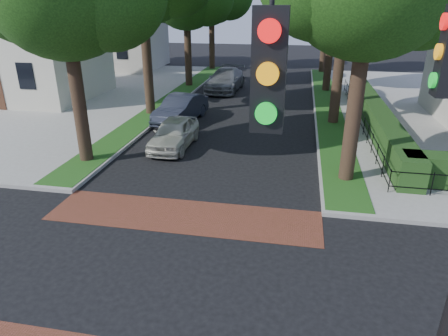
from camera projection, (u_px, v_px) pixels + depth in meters
The scene contains 12 objects.
ground at pixel (150, 276), 10.31m from camera, with size 120.00×120.00×0.00m, color black.
crosswalk_far at pixel (184, 216), 13.21m from camera, with size 9.00×2.20×0.01m, color brown.
grass_strip_ne at pixel (327, 105), 26.64m from camera, with size 1.60×29.80×0.02m, color #264D16.
grass_strip_nw at pixel (172, 98), 28.48m from camera, with size 1.60×29.80×0.02m, color #264D16.
hedge_main_road at pixel (374, 114), 22.30m from camera, with size 1.00×18.00×1.20m, color #163C14.
fence_main_road at pixel (359, 116), 22.49m from camera, with size 0.06×18.00×0.90m, color black, non-canonical shape.
house_left_near at pixel (23, 25), 27.31m from camera, with size 10.00×9.00×10.14m.
house_left_far at pixel (112, 17), 40.00m from camera, with size 10.00×9.00×10.14m.
traffic_signal at pixel (448, 222), 3.66m from camera, with size 2.17×2.00×8.00m.
parked_car_front at pixel (174, 133), 19.16m from camera, with size 1.68×4.18×1.42m, color beige.
parked_car_middle at pixel (181, 109), 23.27m from camera, with size 1.63×4.67×1.54m, color #202430.
parked_car_rear at pixel (225, 80), 31.41m from camera, with size 2.34×5.75×1.67m, color slate.
Camera 1 is at (3.45, -7.92, 6.58)m, focal length 32.00 mm.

